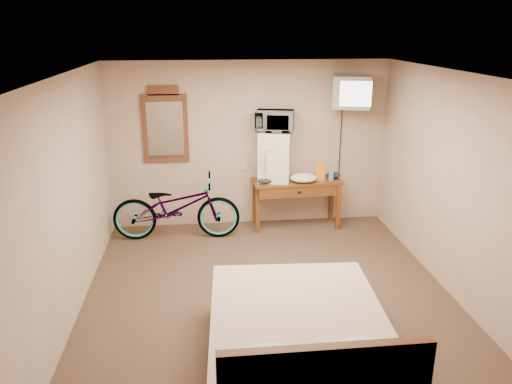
# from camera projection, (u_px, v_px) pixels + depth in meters

# --- Properties ---
(room) EXTENTS (4.60, 4.64, 2.50)m
(room) POSITION_uv_depth(u_px,v_px,m) (269.00, 192.00, 5.38)
(room) COLOR #4C3726
(room) RESTS_ON ground
(desk) EXTENTS (1.36, 0.59, 0.75)m
(desk) POSITION_uv_depth(u_px,v_px,m) (297.00, 188.00, 7.54)
(desk) COLOR brown
(desk) RESTS_ON floor
(mini_fridge) EXTENTS (0.54, 0.53, 0.75)m
(mini_fridge) POSITION_uv_depth(u_px,v_px,m) (274.00, 156.00, 7.41)
(mini_fridge) COLOR white
(mini_fridge) RESTS_ON desk
(microwave) EXTENTS (0.61, 0.48, 0.30)m
(microwave) POSITION_uv_depth(u_px,v_px,m) (275.00, 121.00, 7.24)
(microwave) COLOR white
(microwave) RESTS_ON mini_fridge
(snack_bag) EXTENTS (0.13, 0.08, 0.26)m
(snack_bag) POSITION_uv_depth(u_px,v_px,m) (320.00, 172.00, 7.48)
(snack_bag) COLOR orange
(snack_bag) RESTS_ON desk
(blue_cup) EXTENTS (0.08, 0.08, 0.14)m
(blue_cup) POSITION_uv_depth(u_px,v_px,m) (331.00, 176.00, 7.49)
(blue_cup) COLOR #4197DF
(blue_cup) RESTS_ON desk
(cloth_cream) EXTENTS (0.40, 0.31, 0.12)m
(cloth_cream) POSITION_uv_depth(u_px,v_px,m) (304.00, 178.00, 7.41)
(cloth_cream) COLOR white
(cloth_cream) RESTS_ON desk
(cloth_dark_a) EXTENTS (0.24, 0.18, 0.09)m
(cloth_dark_a) POSITION_uv_depth(u_px,v_px,m) (265.00, 180.00, 7.35)
(cloth_dark_a) COLOR black
(cloth_dark_a) RESTS_ON desk
(cloth_dark_b) EXTENTS (0.22, 0.18, 0.10)m
(cloth_dark_b) POSITION_uv_depth(u_px,v_px,m) (334.00, 175.00, 7.61)
(cloth_dark_b) COLOR black
(cloth_dark_b) RESTS_ON desk
(crt_television) EXTENTS (0.62, 0.66, 0.46)m
(crt_television) POSITION_uv_depth(u_px,v_px,m) (351.00, 92.00, 7.19)
(crt_television) COLOR black
(crt_television) RESTS_ON room
(wall_mirror) EXTENTS (0.66, 0.04, 1.13)m
(wall_mirror) POSITION_uv_depth(u_px,v_px,m) (165.00, 126.00, 7.30)
(wall_mirror) COLOR brown
(wall_mirror) RESTS_ON room
(bicycle) EXTENTS (1.85, 0.70, 0.96)m
(bicycle) POSITION_uv_depth(u_px,v_px,m) (176.00, 207.00, 7.19)
(bicycle) COLOR black
(bicycle) RESTS_ON floor
(bed) EXTENTS (1.67, 2.15, 0.90)m
(bed) POSITION_uv_depth(u_px,v_px,m) (300.00, 344.00, 4.40)
(bed) COLOR brown
(bed) RESTS_ON floor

